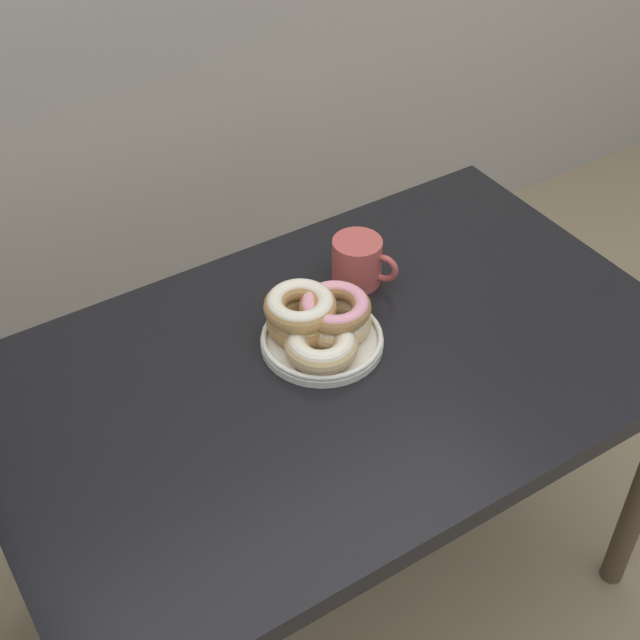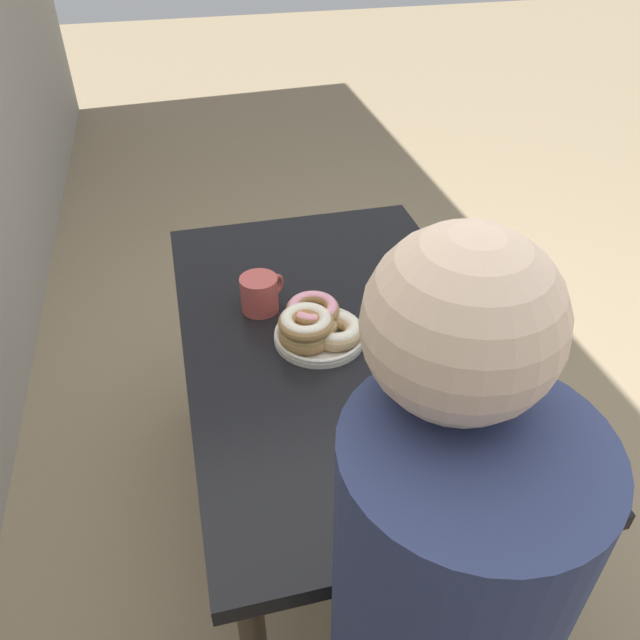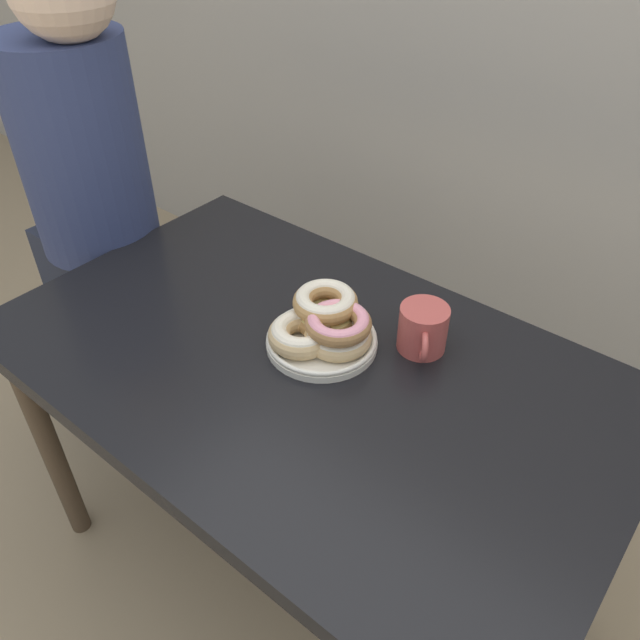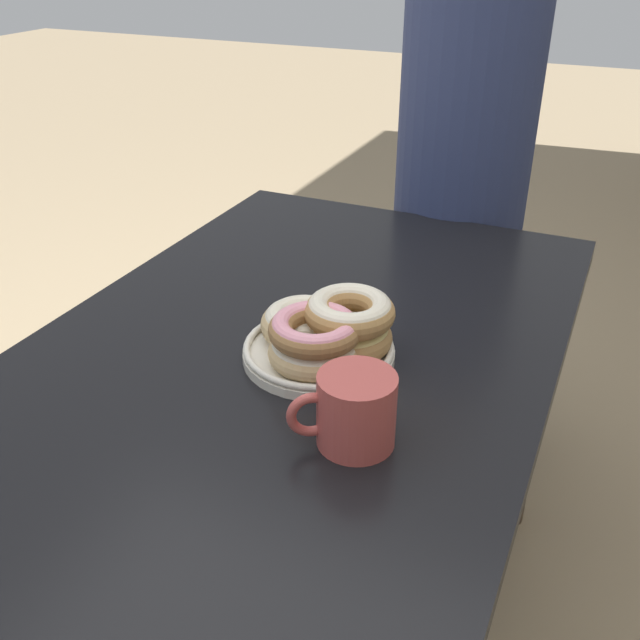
{
  "view_description": "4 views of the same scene",
  "coord_description": "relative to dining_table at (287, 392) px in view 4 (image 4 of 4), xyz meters",
  "views": [
    {
      "loc": [
        -0.62,
        -0.81,
        1.78
      ],
      "look_at": [
        -0.0,
        0.16,
        0.76
      ],
      "focal_mm": 50.0,
      "sensor_mm": 36.0,
      "label": 1
    },
    {
      "loc": [
        -1.12,
        0.43,
        1.64
      ],
      "look_at": [
        -0.0,
        0.16,
        0.76
      ],
      "focal_mm": 35.0,
      "sensor_mm": 36.0,
      "label": 2
    },
    {
      "loc": [
        0.58,
        -0.56,
        1.5
      ],
      "look_at": [
        -0.0,
        0.16,
        0.76
      ],
      "focal_mm": 35.0,
      "sensor_mm": 36.0,
      "label": 3
    },
    {
      "loc": [
        0.79,
        0.51,
        1.25
      ],
      "look_at": [
        -0.0,
        0.16,
        0.76
      ],
      "focal_mm": 40.0,
      "sensor_mm": 36.0,
      "label": 4
    }
  ],
  "objects": [
    {
      "name": "ground_plane",
      "position": [
        0.0,
        -0.11,
        -0.63
      ],
      "size": [
        14.0,
        14.0,
        0.0
      ],
      "primitive_type": "plane",
      "color": "#937F60"
    },
    {
      "name": "dining_table",
      "position": [
        0.0,
        0.0,
        0.0
      ],
      "size": [
        1.22,
        0.74,
        0.7
      ],
      "color": "black",
      "rests_on": "ground_plane"
    },
    {
      "name": "donut_plate",
      "position": [
        -0.0,
        0.06,
        0.12
      ],
      "size": [
        0.22,
        0.25,
        0.09
      ],
      "color": "silver",
      "rests_on": "dining_table"
    },
    {
      "name": "coffee_mug",
      "position": [
        0.15,
        0.17,
        0.12
      ],
      "size": [
        0.1,
        0.12,
        0.09
      ],
      "color": "#B74C47",
      "rests_on": "dining_table"
    },
    {
      "name": "person_figure",
      "position": [
        -0.77,
        0.07,
        0.08
      ],
      "size": [
        0.4,
        0.29,
        1.36
      ],
      "color": "#232838",
      "rests_on": "ground_plane"
    }
  ]
}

